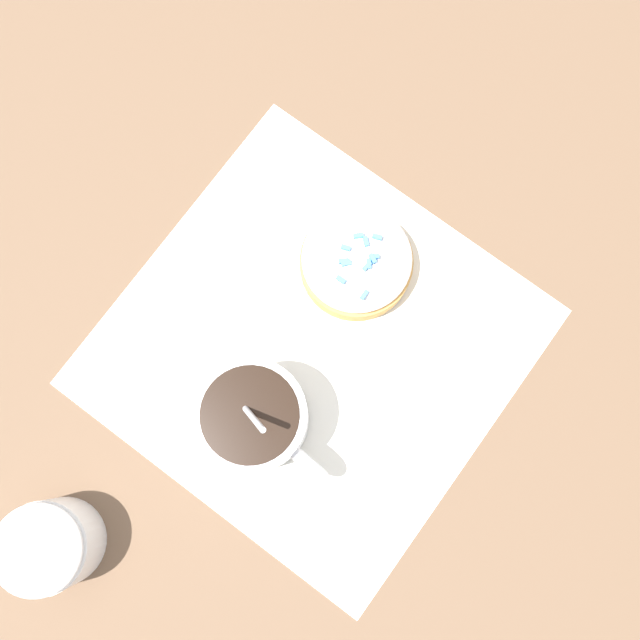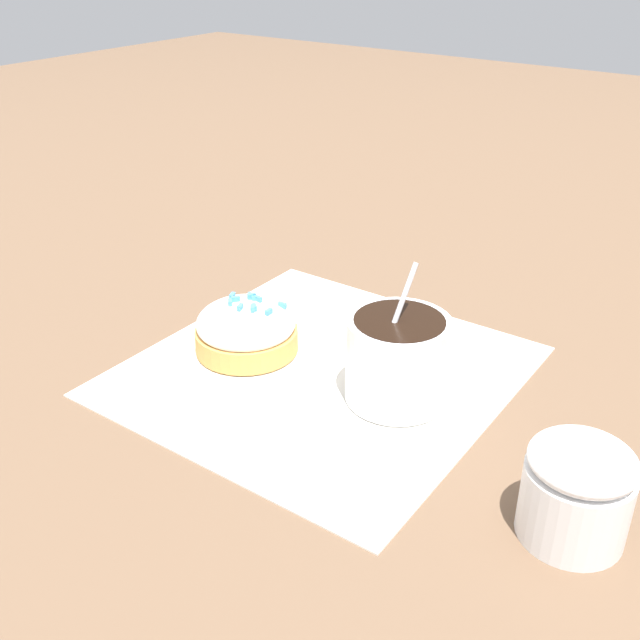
% 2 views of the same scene
% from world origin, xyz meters
% --- Properties ---
extents(ground_plane, '(3.00, 3.00, 0.00)m').
position_xyz_m(ground_plane, '(0.00, 0.00, 0.00)').
color(ground_plane, brown).
extents(paper_napkin, '(0.28, 0.29, 0.00)m').
position_xyz_m(paper_napkin, '(0.00, 0.00, 0.00)').
color(paper_napkin, white).
rests_on(paper_napkin, ground_plane).
extents(coffee_cup, '(0.08, 0.10, 0.11)m').
position_xyz_m(coffee_cup, '(-0.07, -0.01, 0.04)').
color(coffee_cup, white).
rests_on(coffee_cup, paper_napkin).
extents(frosted_pastry, '(0.09, 0.09, 0.05)m').
position_xyz_m(frosted_pastry, '(0.07, 0.01, 0.02)').
color(frosted_pastry, '#D19347').
rests_on(frosted_pastry, paper_napkin).
extents(sugar_bowl, '(0.06, 0.06, 0.07)m').
position_xyz_m(sugar_bowl, '(-0.22, 0.06, 0.03)').
color(sugar_bowl, white).
rests_on(sugar_bowl, ground_plane).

